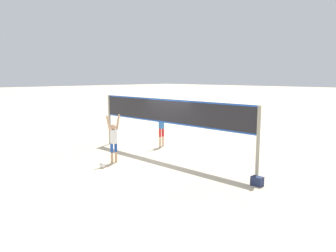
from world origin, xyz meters
name	(u,v)px	position (x,y,z in m)	size (l,w,h in m)	color
ground_plane	(168,158)	(0.00, 0.00, 0.00)	(200.00, 200.00, 0.00)	beige
volleyball_net	(168,116)	(0.00, 0.00, 1.82)	(8.60, 0.12, 2.53)	gray
player_spiker	(114,138)	(-1.01, -2.10, 1.03)	(0.28, 0.68, 1.97)	tan
player_blocker	(161,123)	(-1.83, 1.39, 1.21)	(0.28, 0.72, 2.28)	beige
volleyball	(102,165)	(-0.72, -2.86, 0.12)	(0.23, 0.23, 0.23)	white
gear_bag	(257,181)	(4.57, -0.54, 0.15)	(0.37, 0.25, 0.30)	navy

